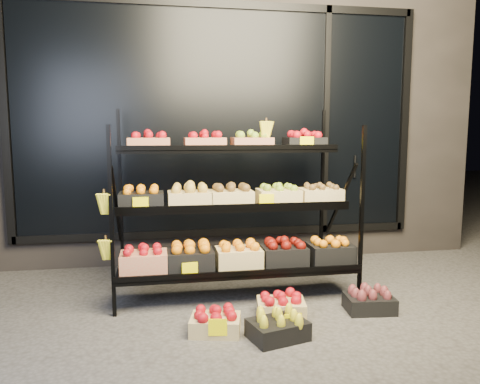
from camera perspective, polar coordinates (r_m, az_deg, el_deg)
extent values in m
plane|color=#514F4C|center=(3.82, 0.80, -14.88)|extent=(24.00, 24.00, 0.00)
cube|color=#2D2826|center=(6.11, -3.85, 10.23)|extent=(6.00, 2.00, 3.50)
cube|color=black|center=(5.09, -2.56, 8.55)|extent=(4.20, 0.04, 2.40)
cube|color=black|center=(5.19, -2.45, -4.91)|extent=(4.30, 0.06, 0.08)
cube|color=black|center=(5.24, -2.61, 21.90)|extent=(4.30, 0.06, 0.08)
cube|color=black|center=(5.24, -26.74, 7.74)|extent=(0.08, 0.06, 2.50)
cube|color=black|center=(5.77, 19.38, 8.01)|extent=(0.08, 0.06, 2.50)
cube|color=black|center=(5.37, 10.42, 8.38)|extent=(0.06, 0.06, 2.50)
cylinder|color=black|center=(5.48, 13.84, 3.03)|extent=(0.02, 0.02, 0.25)
cube|color=black|center=(3.73, -15.40, -3.65)|extent=(0.03, 0.03, 1.50)
cube|color=black|center=(4.08, 14.61, -2.68)|extent=(0.03, 0.03, 1.50)
cube|color=black|center=(4.67, -14.36, -0.43)|extent=(0.03, 0.03, 1.66)
cube|color=black|center=(4.96, 9.98, 0.14)|extent=(0.03, 0.03, 1.66)
cube|color=black|center=(4.06, -0.14, -9.56)|extent=(2.05, 0.42, 0.03)
cube|color=black|center=(3.86, 0.38, -9.92)|extent=(2.05, 0.02, 0.05)
cube|color=black|center=(4.23, -0.85, -1.89)|extent=(2.05, 0.40, 0.03)
cube|color=black|center=(4.04, -0.41, -1.83)|extent=(2.05, 0.02, 0.05)
cube|color=black|center=(4.47, -1.48, 5.06)|extent=(2.05, 0.40, 0.03)
cube|color=black|center=(4.28, -1.10, 5.42)|extent=(2.05, 0.02, 0.05)
cube|color=tan|center=(4.42, -11.04, 5.80)|extent=(0.38, 0.28, 0.11)
ellipsoid|color=red|center=(4.42, -11.07, 6.90)|extent=(0.32, 0.24, 0.07)
cube|color=tan|center=(4.44, -4.31, 5.93)|extent=(0.38, 0.28, 0.11)
ellipsoid|color=red|center=(4.44, -4.32, 7.02)|extent=(0.32, 0.24, 0.07)
cube|color=tan|center=(4.51, 1.44, 5.97)|extent=(0.38, 0.28, 0.11)
ellipsoid|color=#85A82A|center=(4.51, 1.45, 7.05)|extent=(0.32, 0.24, 0.07)
cube|color=black|center=(4.65, 7.84, 5.94)|extent=(0.38, 0.28, 0.11)
ellipsoid|color=red|center=(4.64, 7.86, 6.99)|extent=(0.32, 0.24, 0.07)
cube|color=black|center=(4.17, -11.91, -1.01)|extent=(0.38, 0.28, 0.14)
ellipsoid|color=orange|center=(4.15, -11.95, 0.35)|extent=(0.32, 0.24, 0.07)
cube|color=#D6BE7B|center=(4.17, -6.16, -0.88)|extent=(0.38, 0.28, 0.14)
ellipsoid|color=gold|center=(4.16, -6.17, 0.48)|extent=(0.32, 0.24, 0.07)
cube|color=#D6BE7B|center=(4.21, -1.07, -0.76)|extent=(0.38, 0.28, 0.14)
ellipsoid|color=brown|center=(4.20, -1.08, 0.59)|extent=(0.32, 0.24, 0.07)
cube|color=#D6BE7B|center=(4.30, 4.72, -0.61)|extent=(0.38, 0.28, 0.14)
ellipsoid|color=#85A82A|center=(4.29, 4.73, 0.71)|extent=(0.32, 0.24, 0.07)
cube|color=#D6BE7B|center=(4.42, 9.70, -0.48)|extent=(0.38, 0.28, 0.14)
ellipsoid|color=brown|center=(4.41, 9.73, 0.81)|extent=(0.32, 0.24, 0.07)
cube|color=tan|center=(3.97, -11.63, -8.51)|extent=(0.38, 0.28, 0.18)
ellipsoid|color=red|center=(3.94, -11.68, -6.83)|extent=(0.32, 0.24, 0.07)
cube|color=black|center=(3.98, -6.03, -8.37)|extent=(0.38, 0.28, 0.18)
ellipsoid|color=orange|center=(3.95, -6.05, -6.69)|extent=(0.32, 0.24, 0.07)
cube|color=#D6BE7B|center=(4.03, -0.15, -8.13)|extent=(0.38, 0.28, 0.18)
ellipsoid|color=orange|center=(4.00, -0.15, -6.48)|extent=(0.32, 0.24, 0.07)
cube|color=black|center=(4.11, 5.36, -7.84)|extent=(0.38, 0.28, 0.18)
ellipsoid|color=#650D07|center=(4.08, 5.38, -6.21)|extent=(0.32, 0.24, 0.07)
cube|color=black|center=(4.24, 10.98, -7.46)|extent=(0.38, 0.28, 0.18)
ellipsoid|color=orange|center=(4.21, 11.02, -5.89)|extent=(0.32, 0.24, 0.07)
ellipsoid|color=yellow|center=(3.72, -16.26, -0.03)|extent=(0.14, 0.08, 0.22)
ellipsoid|color=yellow|center=(3.78, -16.06, -5.46)|extent=(0.14, 0.08, 0.22)
ellipsoid|color=yellow|center=(4.44, 3.23, 8.69)|extent=(0.14, 0.08, 0.22)
cube|color=#FFF200|center=(4.02, -12.02, -1.47)|extent=(0.13, 0.01, 0.12)
cube|color=#FFF200|center=(4.13, 3.26, -1.09)|extent=(0.13, 0.01, 0.12)
cube|color=#FFF200|center=(4.50, 8.15, 5.95)|extent=(0.13, 0.01, 0.12)
cube|color=#FFF200|center=(3.84, -6.13, -9.41)|extent=(0.13, 0.01, 0.12)
cube|color=#FFF200|center=(3.39, -2.73, -16.77)|extent=(0.13, 0.01, 0.12)
cube|color=#FFF200|center=(3.50, 6.46, -16.05)|extent=(0.13, 0.01, 0.12)
cube|color=#D6BE7B|center=(3.52, -3.02, -15.87)|extent=(0.40, 0.33, 0.12)
ellipsoid|color=red|center=(3.48, -3.03, -14.49)|extent=(0.34, 0.28, 0.07)
cube|color=black|center=(3.43, 4.62, -16.38)|extent=(0.45, 0.38, 0.13)
ellipsoid|color=yellow|center=(3.39, 4.64, -14.90)|extent=(0.38, 0.32, 0.07)
cube|color=#D6BE7B|center=(3.81, 5.02, -13.96)|extent=(0.41, 0.33, 0.13)
ellipsoid|color=red|center=(3.77, 5.04, -12.64)|extent=(0.34, 0.28, 0.07)
cube|color=black|center=(4.03, 15.48, -12.95)|extent=(0.40, 0.31, 0.13)
ellipsoid|color=brown|center=(4.00, 15.52, -11.68)|extent=(0.34, 0.26, 0.07)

